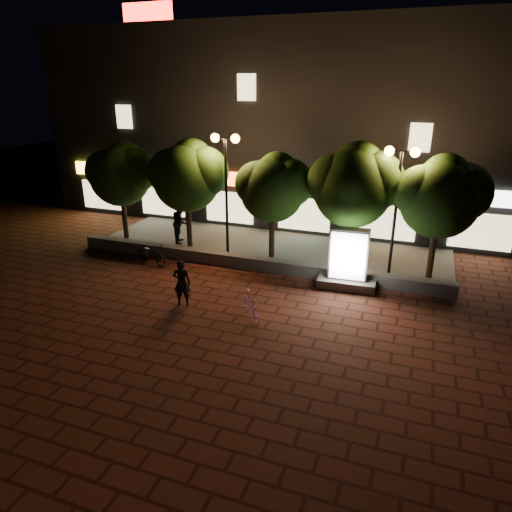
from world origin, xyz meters
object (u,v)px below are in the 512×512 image
at_px(street_lamp_right, 399,179).
at_px(pedestrian, 180,222).
at_px(tree_mid, 274,185).
at_px(tree_far_right, 442,194).
at_px(street_lamp_left, 226,164).
at_px(scooter_parked, 151,254).
at_px(scooter_pink, 251,306).
at_px(rider, 182,283).
at_px(tree_right, 355,183).
at_px(ad_kiosk, 348,264).
at_px(tree_far_left, 122,172).
at_px(tree_left, 188,174).

distance_m(street_lamp_right, pedestrian, 10.09).
bearing_deg(tree_mid, tree_far_right, 0.00).
height_order(street_lamp_left, scooter_parked, street_lamp_left).
height_order(scooter_pink, rider, rider).
bearing_deg(tree_mid, tree_right, 0.00).
height_order(tree_far_right, street_lamp_right, street_lamp_right).
bearing_deg(street_lamp_left, ad_kiosk, -16.90).
xyz_separation_m(street_lamp_right, scooter_parked, (-9.56, -2.20, -3.44)).
height_order(tree_far_left, tree_right, tree_right).
distance_m(tree_left, street_lamp_right, 8.96).
distance_m(tree_far_right, ad_kiosk, 4.30).
relative_size(street_lamp_right, pedestrian, 2.57).
bearing_deg(tree_mid, tree_left, 180.00).
relative_size(tree_right, street_lamp_left, 0.98).
xyz_separation_m(tree_right, tree_far_right, (3.20, -0.00, -0.20)).
relative_size(tree_right, ad_kiosk, 2.21).
bearing_deg(tree_far_left, pedestrian, 6.53).
height_order(street_lamp_left, street_lamp_right, street_lamp_left).
bearing_deg(street_lamp_left, tree_far_left, 177.24).
bearing_deg(tree_left, pedestrian, 156.09).
relative_size(ad_kiosk, rider, 1.39).
bearing_deg(tree_left, tree_far_left, -180.00).
distance_m(tree_left, tree_right, 7.30).
xyz_separation_m(scooter_pink, pedestrian, (-5.76, 5.81, 0.59)).
xyz_separation_m(tree_far_left, rider, (5.97, -5.36, -2.47)).
xyz_separation_m(street_lamp_left, ad_kiosk, (5.61, -1.70, -3.10)).
bearing_deg(pedestrian, ad_kiosk, -127.08).
distance_m(tree_left, scooter_pink, 8.03).
bearing_deg(street_lamp_left, tree_right, 2.81).
xyz_separation_m(street_lamp_left, scooter_parked, (-2.56, -2.20, -3.57)).
bearing_deg(tree_far_left, tree_right, 0.00).
height_order(tree_right, scooter_parked, tree_right).
height_order(tree_left, ad_kiosk, tree_left).
bearing_deg(rider, tree_right, -146.63).
bearing_deg(tree_far_right, street_lamp_left, -178.24).
xyz_separation_m(tree_far_right, pedestrian, (-11.22, 0.32, -2.32)).
distance_m(tree_far_left, rider, 8.40).
bearing_deg(ad_kiosk, scooter_parked, -176.52).
xyz_separation_m(tree_far_right, street_lamp_left, (-8.55, -0.26, 0.66)).
relative_size(ad_kiosk, pedestrian, 1.18).
distance_m(street_lamp_right, scooter_pink, 7.37).
bearing_deg(tree_far_right, tree_left, 180.00).
bearing_deg(street_lamp_left, tree_far_right, 1.76).
bearing_deg(street_lamp_right, street_lamp_left, 180.00).
relative_size(street_lamp_left, street_lamp_right, 1.04).
bearing_deg(ad_kiosk, tree_right, 97.30).
bearing_deg(pedestrian, tree_far_left, 74.90).
xyz_separation_m(tree_far_left, pedestrian, (2.78, 0.32, -2.24)).
height_order(tree_mid, street_lamp_right, street_lamp_right).
height_order(tree_right, ad_kiosk, tree_right).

